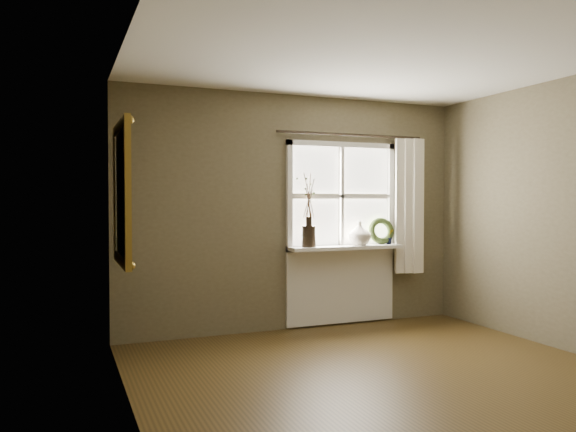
{
  "coord_description": "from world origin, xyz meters",
  "views": [
    {
      "loc": [
        -2.45,
        -3.49,
        1.43
      ],
      "look_at": [
        -0.39,
        1.55,
        1.28
      ],
      "focal_mm": 35.0,
      "sensor_mm": 36.0,
      "label": 1
    }
  ],
  "objects_px": {
    "dark_jug": "(309,236)",
    "gilt_mirror": "(121,193)",
    "cream_vase": "(360,233)",
    "wreath": "(381,234)"
  },
  "relations": [
    {
      "from": "dark_jug",
      "to": "gilt_mirror",
      "type": "relative_size",
      "value": 0.19
    },
    {
      "from": "dark_jug",
      "to": "gilt_mirror",
      "type": "bearing_deg",
      "value": -161.65
    },
    {
      "from": "dark_jug",
      "to": "cream_vase",
      "type": "xyz_separation_m",
      "value": [
        0.64,
        0.0,
        0.02
      ]
    },
    {
      "from": "cream_vase",
      "to": "wreath",
      "type": "relative_size",
      "value": 0.85
    },
    {
      "from": "dark_jug",
      "to": "cream_vase",
      "type": "distance_m",
      "value": 0.64
    },
    {
      "from": "dark_jug",
      "to": "cream_vase",
      "type": "height_order",
      "value": "cream_vase"
    },
    {
      "from": "wreath",
      "to": "gilt_mirror",
      "type": "bearing_deg",
      "value": -160.3
    },
    {
      "from": "dark_jug",
      "to": "wreath",
      "type": "bearing_deg",
      "value": 2.42
    },
    {
      "from": "gilt_mirror",
      "to": "dark_jug",
      "type": "bearing_deg",
      "value": 18.35
    },
    {
      "from": "dark_jug",
      "to": "cream_vase",
      "type": "bearing_deg",
      "value": 0.0
    }
  ]
}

